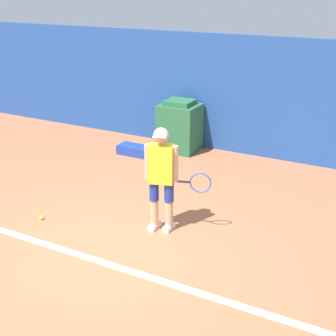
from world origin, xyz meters
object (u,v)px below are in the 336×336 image
at_px(covered_chair, 180,126).
at_px(equipment_bag, 138,151).
at_px(tennis_player, 162,175).
at_px(tennis_ball, 42,218).

distance_m(covered_chair, equipment_bag, 1.04).
distance_m(tennis_player, covered_chair, 3.55).
relative_size(tennis_player, covered_chair, 1.42).
height_order(tennis_ball, covered_chair, covered_chair).
height_order(tennis_player, tennis_ball, tennis_player).
xyz_separation_m(tennis_ball, equipment_bag, (-0.17, 3.16, 0.06)).
relative_size(tennis_ball, equipment_bag, 0.08).
height_order(tennis_player, equipment_bag, tennis_player).
distance_m(tennis_player, equipment_bag, 3.31).
bearing_deg(tennis_player, tennis_ball, -179.16).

